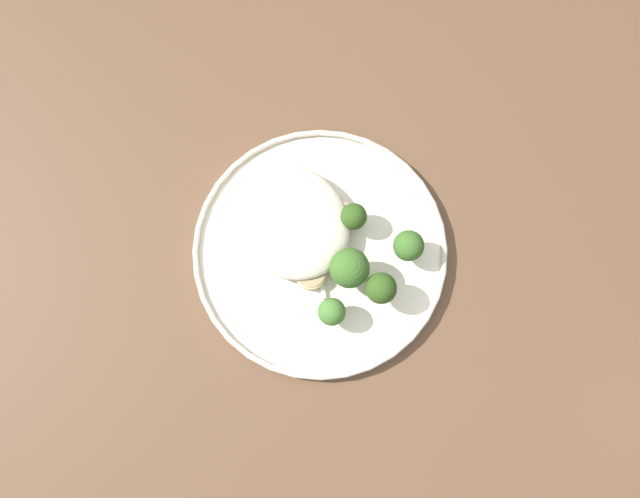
{
  "coord_description": "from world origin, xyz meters",
  "views": [
    {
      "loc": [
        -0.13,
        0.14,
        1.46
      ],
      "look_at": [
        -0.02,
        0.04,
        0.76
      ],
      "focal_mm": 35.69,
      "sensor_mm": 36.0,
      "label": 1
    }
  ],
  "objects_px": {
    "broccoli_floret_small_sprig": "(381,289)",
    "seared_scallop_tilted_round": "(311,274)",
    "seared_scallop_half_hidden": "(286,221)",
    "seared_scallop_large_seared": "(274,236)",
    "dinner_plate": "(320,251)",
    "seared_scallop_rear_pale": "(247,217)",
    "broccoli_floret_tall_stalk": "(408,246)",
    "seared_scallop_front_small": "(344,214)",
    "broccoli_floret_split_head": "(332,312)",
    "broccoli_floret_beside_noodles": "(354,217)",
    "broccoli_floret_near_rim": "(349,268)"
  },
  "relations": [
    {
      "from": "broccoli_floret_beside_noodles",
      "to": "broccoli_floret_tall_stalk",
      "type": "height_order",
      "value": "broccoli_floret_tall_stalk"
    },
    {
      "from": "seared_scallop_tilted_round",
      "to": "broccoli_floret_near_rim",
      "type": "xyz_separation_m",
      "value": [
        -0.03,
        -0.03,
        0.03
      ]
    },
    {
      "from": "dinner_plate",
      "to": "seared_scallop_half_hidden",
      "type": "height_order",
      "value": "seared_scallop_half_hidden"
    },
    {
      "from": "broccoli_floret_beside_noodles",
      "to": "broccoli_floret_split_head",
      "type": "distance_m",
      "value": 0.11
    },
    {
      "from": "seared_scallop_half_hidden",
      "to": "seared_scallop_large_seared",
      "type": "relative_size",
      "value": 0.64
    },
    {
      "from": "broccoli_floret_beside_noodles",
      "to": "broccoli_floret_tall_stalk",
      "type": "distance_m",
      "value": 0.07
    },
    {
      "from": "dinner_plate",
      "to": "broccoli_floret_split_head",
      "type": "bearing_deg",
      "value": 144.49
    },
    {
      "from": "seared_scallop_large_seared",
      "to": "broccoli_floret_beside_noodles",
      "type": "distance_m",
      "value": 0.09
    },
    {
      "from": "seared_scallop_front_small",
      "to": "seared_scallop_large_seared",
      "type": "relative_size",
      "value": 0.69
    },
    {
      "from": "seared_scallop_rear_pale",
      "to": "broccoli_floret_beside_noodles",
      "type": "height_order",
      "value": "broccoli_floret_beside_noodles"
    },
    {
      "from": "seared_scallop_half_hidden",
      "to": "broccoli_floret_near_rim",
      "type": "bearing_deg",
      "value": -175.44
    },
    {
      "from": "seared_scallop_large_seared",
      "to": "seared_scallop_rear_pale",
      "type": "bearing_deg",
      "value": 9.11
    },
    {
      "from": "dinner_plate",
      "to": "broccoli_floret_beside_noodles",
      "type": "relative_size",
      "value": 6.65
    },
    {
      "from": "broccoli_floret_small_sprig",
      "to": "seared_scallop_tilted_round",
      "type": "bearing_deg",
      "value": 29.78
    },
    {
      "from": "seared_scallop_tilted_round",
      "to": "seared_scallop_large_seared",
      "type": "relative_size",
      "value": 1.01
    },
    {
      "from": "broccoli_floret_near_rim",
      "to": "broccoli_floret_small_sprig",
      "type": "bearing_deg",
      "value": -168.44
    },
    {
      "from": "seared_scallop_large_seared",
      "to": "broccoli_floret_small_sprig",
      "type": "bearing_deg",
      "value": -163.68
    },
    {
      "from": "broccoli_floret_tall_stalk",
      "to": "broccoli_floret_split_head",
      "type": "bearing_deg",
      "value": 85.14
    },
    {
      "from": "broccoli_floret_split_head",
      "to": "broccoli_floret_beside_noodles",
      "type": "bearing_deg",
      "value": -58.53
    },
    {
      "from": "dinner_plate",
      "to": "broccoli_floret_beside_noodles",
      "type": "height_order",
      "value": "broccoli_floret_beside_noodles"
    },
    {
      "from": "seared_scallop_large_seared",
      "to": "broccoli_floret_near_rim",
      "type": "height_order",
      "value": "broccoli_floret_near_rim"
    },
    {
      "from": "seared_scallop_large_seared",
      "to": "seared_scallop_rear_pale",
      "type": "distance_m",
      "value": 0.04
    },
    {
      "from": "broccoli_floret_near_rim",
      "to": "seared_scallop_tilted_round",
      "type": "bearing_deg",
      "value": 46.94
    },
    {
      "from": "broccoli_floret_near_rim",
      "to": "seared_scallop_large_seared",
      "type": "bearing_deg",
      "value": 18.34
    },
    {
      "from": "broccoli_floret_split_head",
      "to": "seared_scallop_front_small",
      "type": "bearing_deg",
      "value": -52.63
    },
    {
      "from": "seared_scallop_large_seared",
      "to": "broccoli_floret_split_head",
      "type": "xyz_separation_m",
      "value": [
        -0.11,
        0.02,
        0.02
      ]
    },
    {
      "from": "broccoli_floret_tall_stalk",
      "to": "dinner_plate",
      "type": "bearing_deg",
      "value": 44.17
    },
    {
      "from": "dinner_plate",
      "to": "seared_scallop_rear_pale",
      "type": "bearing_deg",
      "value": 20.91
    },
    {
      "from": "broccoli_floret_small_sprig",
      "to": "broccoli_floret_near_rim",
      "type": "height_order",
      "value": "broccoli_floret_near_rim"
    },
    {
      "from": "broccoli_floret_small_sprig",
      "to": "seared_scallop_rear_pale",
      "type": "bearing_deg",
      "value": 14.76
    },
    {
      "from": "seared_scallop_large_seared",
      "to": "seared_scallop_rear_pale",
      "type": "relative_size",
      "value": 1.2
    },
    {
      "from": "seared_scallop_tilted_round",
      "to": "seared_scallop_rear_pale",
      "type": "relative_size",
      "value": 1.21
    },
    {
      "from": "dinner_plate",
      "to": "seared_scallop_tilted_round",
      "type": "distance_m",
      "value": 0.03
    },
    {
      "from": "broccoli_floret_near_rim",
      "to": "broccoli_floret_split_head",
      "type": "relative_size",
      "value": 1.37
    },
    {
      "from": "dinner_plate",
      "to": "seared_scallop_front_small",
      "type": "height_order",
      "value": "seared_scallop_front_small"
    },
    {
      "from": "seared_scallop_half_hidden",
      "to": "seared_scallop_rear_pale",
      "type": "distance_m",
      "value": 0.04
    },
    {
      "from": "seared_scallop_front_small",
      "to": "seared_scallop_large_seared",
      "type": "height_order",
      "value": "seared_scallop_front_small"
    },
    {
      "from": "seared_scallop_rear_pale",
      "to": "broccoli_floret_tall_stalk",
      "type": "distance_m",
      "value": 0.18
    },
    {
      "from": "seared_scallop_tilted_round",
      "to": "broccoli_floret_tall_stalk",
      "type": "bearing_deg",
      "value": -120.89
    },
    {
      "from": "dinner_plate",
      "to": "broccoli_floret_split_head",
      "type": "distance_m",
      "value": 0.08
    },
    {
      "from": "seared_scallop_large_seared",
      "to": "broccoli_floret_split_head",
      "type": "relative_size",
      "value": 0.79
    },
    {
      "from": "seared_scallop_large_seared",
      "to": "broccoli_floret_tall_stalk",
      "type": "xyz_separation_m",
      "value": [
        -0.12,
        -0.09,
        0.02
      ]
    },
    {
      "from": "seared_scallop_rear_pale",
      "to": "broccoli_floret_small_sprig",
      "type": "relative_size",
      "value": 0.52
    },
    {
      "from": "seared_scallop_tilted_round",
      "to": "seared_scallop_front_small",
      "type": "xyz_separation_m",
      "value": [
        0.02,
        -0.08,
        0.0
      ]
    },
    {
      "from": "seared_scallop_large_seared",
      "to": "broccoli_floret_near_rim",
      "type": "xyz_separation_m",
      "value": [
        -0.09,
        -0.03,
        0.03
      ]
    },
    {
      "from": "dinner_plate",
      "to": "seared_scallop_tilted_round",
      "type": "xyz_separation_m",
      "value": [
        -0.01,
        0.03,
        0.01
      ]
    },
    {
      "from": "seared_scallop_front_small",
      "to": "seared_scallop_rear_pale",
      "type": "xyz_separation_m",
      "value": [
        0.08,
        0.08,
        -0.0
      ]
    },
    {
      "from": "seared_scallop_rear_pale",
      "to": "broccoli_floret_beside_noodles",
      "type": "xyz_separation_m",
      "value": [
        -0.09,
        -0.08,
        0.02
      ]
    },
    {
      "from": "seared_scallop_tilted_round",
      "to": "seared_scallop_half_hidden",
      "type": "height_order",
      "value": "seared_scallop_half_hidden"
    },
    {
      "from": "broccoli_floret_tall_stalk",
      "to": "seared_scallop_half_hidden",
      "type": "bearing_deg",
      "value": 30.89
    }
  ]
}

